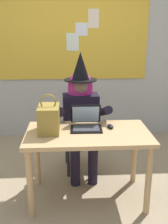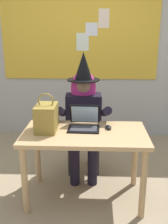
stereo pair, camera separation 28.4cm
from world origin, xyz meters
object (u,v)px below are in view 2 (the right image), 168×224
(person_costumed, at_px, (84,110))
(laptop, at_px, (84,123))
(desk_main, at_px, (85,142))
(computer_mouse, at_px, (108,127))
(handbag, at_px, (46,117))
(chair_at_desk, at_px, (83,129))

(person_costumed, relative_size, laptop, 4.56)
(desk_main, relative_size, computer_mouse, 11.71)
(person_costumed, height_order, handbag, person_costumed)
(computer_mouse, relative_size, handbag, 0.28)
(person_costumed, distance_m, laptop, 0.45)
(desk_main, bearing_deg, computer_mouse, 23.22)
(person_costumed, height_order, laptop, person_costumed)
(computer_mouse, distance_m, handbag, 0.63)
(laptop, relative_size, handbag, 0.85)
(person_costumed, xyz_separation_m, computer_mouse, (0.27, -0.48, -0.03))
(laptop, bearing_deg, computer_mouse, -3.69)
(chair_at_desk, xyz_separation_m, computer_mouse, (0.28, -0.60, 0.26))
(laptop, xyz_separation_m, handbag, (-0.37, -0.09, 0.08))
(person_costumed, xyz_separation_m, laptop, (0.03, -0.45, -0.00))
(chair_at_desk, xyz_separation_m, handbag, (-0.33, -0.66, 0.37))
(laptop, relative_size, computer_mouse, 3.08)
(laptop, height_order, computer_mouse, laptop)
(handbag, bearing_deg, person_costumed, 57.88)
(computer_mouse, bearing_deg, handbag, 176.15)
(desk_main, bearing_deg, handbag, 174.32)
(person_costumed, bearing_deg, desk_main, 1.01)
(laptop, bearing_deg, chair_at_desk, 95.21)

